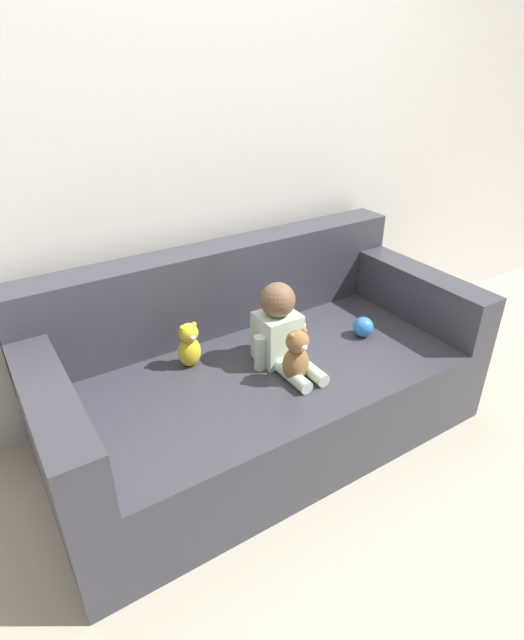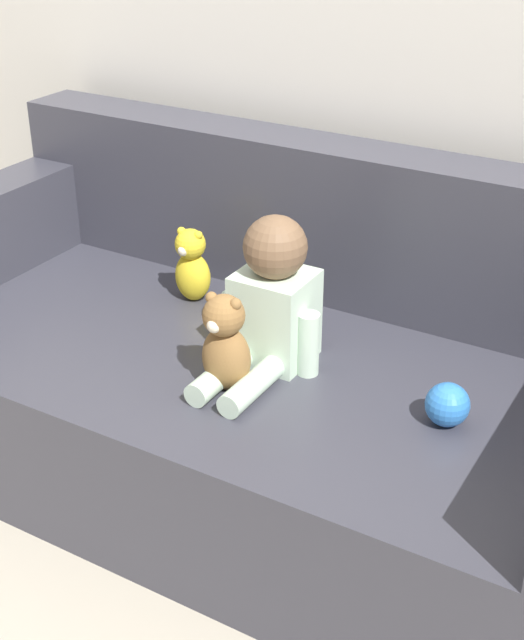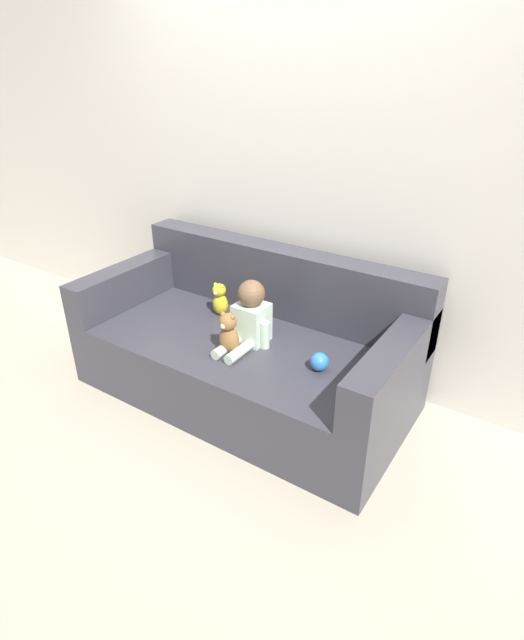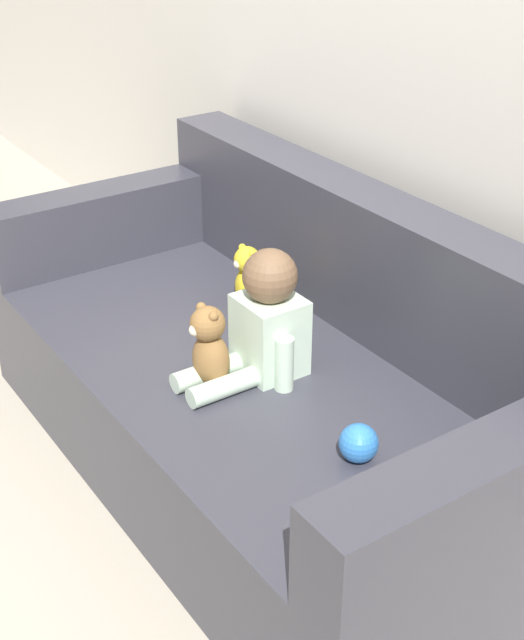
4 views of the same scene
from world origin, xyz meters
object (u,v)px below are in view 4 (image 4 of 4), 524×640
object	(u,v)px
toy_ball	(359,443)
teddy_bear_brown	(210,347)
person_baby	(263,324)
plush_toy_side	(248,278)
couch	(275,384)

from	to	relation	value
toy_ball	teddy_bear_brown	bearing A→B (deg)	-166.01
person_baby	plush_toy_side	world-z (taller)	person_baby
teddy_bear_brown	plush_toy_side	bearing A→B (deg)	133.74
toy_ball	couch	bearing A→B (deg)	166.82
couch	plush_toy_side	bearing A→B (deg)	161.96
couch	toy_ball	bearing A→B (deg)	-13.18
couch	plush_toy_side	distance (m)	0.37
couch	plush_toy_side	size ratio (longest dim) A/B	9.20
couch	teddy_bear_brown	world-z (taller)	couch
person_baby	teddy_bear_brown	distance (m)	0.16
teddy_bear_brown	toy_ball	size ratio (longest dim) A/B	2.48
couch	toy_ball	distance (m)	0.57
teddy_bear_brown	toy_ball	world-z (taller)	teddy_bear_brown
couch	teddy_bear_brown	bearing A→B (deg)	-81.07
couch	toy_ball	xyz separation A→B (m)	(0.53, -0.12, 0.16)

